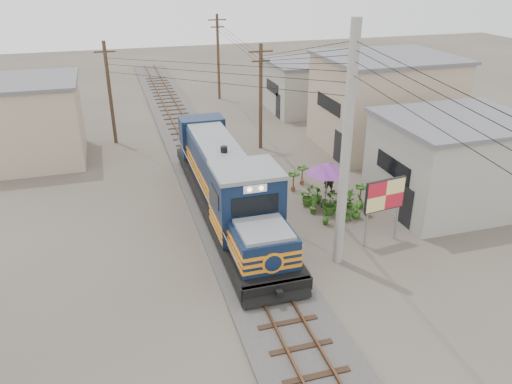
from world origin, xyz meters
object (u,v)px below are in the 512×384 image
object	(u,v)px
billboard	(385,197)
vendor	(329,178)
locomotive	(228,185)
market_umbrella	(327,168)

from	to	relation	value
billboard	vendor	world-z (taller)	billboard
locomotive	billboard	size ratio (longest dim) A/B	4.90
locomotive	vendor	distance (m)	6.13
locomotive	vendor	world-z (taller)	locomotive
market_umbrella	vendor	bearing A→B (deg)	60.69
market_umbrella	billboard	bearing A→B (deg)	-77.42
billboard	vendor	bearing A→B (deg)	83.24
locomotive	market_umbrella	distance (m)	5.16
vendor	locomotive	bearing A→B (deg)	10.11
locomotive	market_umbrella	xyz separation A→B (m)	(5.11, -0.49, 0.50)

